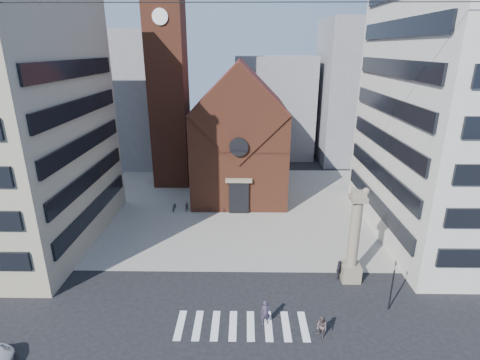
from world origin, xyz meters
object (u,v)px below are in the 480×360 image
lion_column (353,245)px  pedestrian_2 (339,270)px  traffic_light (392,284)px  pedestrian_0 (266,313)px  scooter_0 (174,207)px  pedestrian_1 (322,327)px

lion_column → pedestrian_2: 2.73m
traffic_light → pedestrian_0: 9.96m
pedestrian_0 → scooter_0: pedestrian_0 is taller
traffic_light → pedestrian_1: traffic_light is taller
pedestrian_1 → traffic_light: bearing=82.4°
traffic_light → pedestrian_2: 5.18m
pedestrian_1 → scooter_0: size_ratio=0.95×
pedestrian_1 → scooter_0: bearing=178.1°
lion_column → pedestrian_0: lion_column is taller
pedestrian_0 → scooter_0: size_ratio=1.08×
pedestrian_0 → pedestrian_2: bearing=27.6°
pedestrian_2 → scooter_0: bearing=73.2°
traffic_light → pedestrian_0: bearing=-169.8°
pedestrian_0 → traffic_light: bearing=-2.8°
lion_column → pedestrian_0: 9.94m
scooter_0 → traffic_light: bearing=-43.3°
traffic_light → pedestrian_2: size_ratio=2.33×
traffic_light → scooter_0: traffic_light is taller
lion_column → scooter_0: 23.48m
lion_column → pedestrian_1: bearing=-118.6°
lion_column → pedestrian_1: 8.47m
traffic_light → scooter_0: bearing=137.2°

